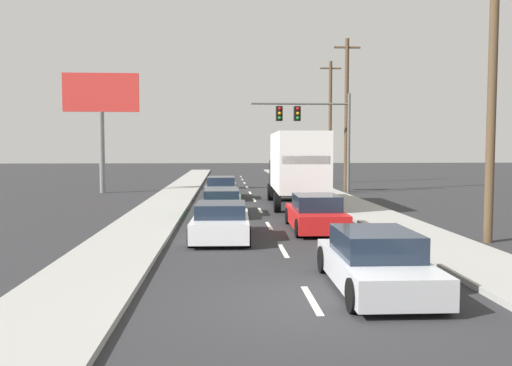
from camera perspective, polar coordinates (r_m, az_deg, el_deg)
ground_plane at (r=35.04m, az=-0.63°, el=-1.11°), size 140.00×140.00×0.00m
sidewalk_right at (r=30.71m, az=8.79°, el=-1.72°), size 2.47×80.00×0.14m
sidewalk_left at (r=30.17m, az=-9.27°, el=-1.82°), size 2.47×80.00×0.14m
lane_markings at (r=30.35m, az=-0.19°, el=-1.86°), size 0.14×52.00×0.01m
car_gray at (r=31.35m, az=-3.77°, el=-0.59°), size 1.97×4.62×1.32m
car_green at (r=23.86m, az=-3.69°, el=-2.12°), size 1.91×4.52×1.16m
car_white at (r=17.50m, az=-3.80°, el=-4.22°), size 2.01×4.26×1.21m
box_truck at (r=26.69m, az=4.37°, el=1.92°), size 2.70×8.70×3.75m
car_red at (r=19.35m, az=6.47°, el=-3.36°), size 1.91×4.34×1.32m
car_silver at (r=11.59m, az=12.82°, el=-8.37°), size 1.92×4.23×1.26m
traffic_signal_mast at (r=34.95m, az=5.72°, el=6.66°), size 6.56×0.69×6.60m
utility_pole_near at (r=18.26m, az=24.16°, el=8.17°), size 1.80×0.28×8.72m
utility_pole_mid at (r=36.59m, az=9.76°, el=7.40°), size 1.80×0.28×10.37m
utility_pole_far at (r=45.32m, az=8.03°, el=6.66°), size 1.80×0.28×10.30m
roadside_billboard at (r=36.71m, az=-16.42°, el=8.05°), size 4.99×0.36×7.95m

